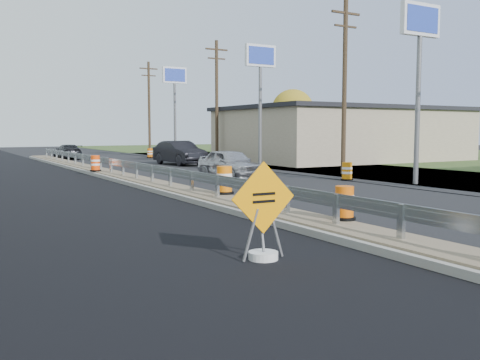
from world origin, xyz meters
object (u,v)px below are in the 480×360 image
caution_sign (263,235)px  barrel_shoulder_mid (185,158)px  barrel_median_far (95,164)px  car_dark_far (68,152)px  barrel_shoulder_far (150,153)px  car_silver (230,164)px  barrel_median_mid (224,181)px  barrel_shoulder_near (347,172)px  barrel_median_near (344,204)px  car_dark_mid (180,153)px

caution_sign → barrel_shoulder_mid: size_ratio=2.34×
barrel_median_far → car_dark_far: size_ratio=0.20×
barrel_median_far → barrel_shoulder_far: barrel_median_far is taller
car_silver → caution_sign: bearing=-118.9°
caution_sign → barrel_shoulder_far: (11.43, 36.45, -0.06)m
caution_sign → barrel_median_mid: (3.42, 7.85, 0.22)m
barrel_median_far → barrel_shoulder_mid: (8.85, 8.10, -0.26)m
barrel_median_mid → barrel_shoulder_near: 9.35m
caution_sign → barrel_shoulder_near: size_ratio=2.09×
barrel_shoulder_far → barrel_median_far: bearing=-119.5°
barrel_median_near → car_silver: (4.23, 13.36, 0.12)m
caution_sign → barrel_shoulder_mid: bearing=69.9°
barrel_median_near → barrel_median_mid: size_ratio=0.86×
caution_sign → barrel_shoulder_near: (12.07, 11.40, -0.05)m
barrel_median_near → car_silver: size_ratio=0.19×
car_dark_mid → barrel_median_far: bearing=-146.2°
barrel_median_near → barrel_median_far: size_ratio=0.98×
barrel_shoulder_far → car_silver: 21.74m
barrel_median_mid → barrel_shoulder_far: barrel_median_mid is taller
barrel_median_near → barrel_shoulder_mid: bearing=73.9°
caution_sign → car_dark_far: 38.26m
barrel_shoulder_near → car_dark_mid: bearing=98.3°
car_dark_far → barrel_shoulder_far: bearing=167.5°
caution_sign → barrel_shoulder_mid: (11.17, 28.44, -0.09)m
car_silver → car_dark_far: size_ratio=1.03×
barrel_median_mid → car_dark_far: car_dark_far is taller
caution_sign → car_dark_mid: bearing=70.8°
barrel_median_far → caution_sign: bearing=-96.5°
caution_sign → barrel_median_far: 20.48m
car_silver → car_dark_mid: bearing=77.0°
barrel_shoulder_near → car_dark_far: (-7.37, 26.57, 0.19)m
caution_sign → barrel_shoulder_far: size_ratio=2.19×
car_dark_mid → caution_sign: bearing=-115.4°
barrel_shoulder_mid → barrel_shoulder_far: barrel_shoulder_far is taller
barrel_median_near → car_silver: 14.02m
car_silver → car_dark_mid: size_ratio=0.86×
barrel_shoulder_near → barrel_median_mid: bearing=-157.7°
barrel_median_near → car_dark_mid: car_dark_mid is taller
barrel_shoulder_mid → barrel_shoulder_far: size_ratio=0.93×
car_silver → car_dark_far: bearing=95.4°
barrel_median_far → car_dark_far: (2.38, 17.62, -0.02)m
barrel_median_near → barrel_shoulder_mid: (7.75, 26.76, -0.25)m
barrel_median_near → barrel_shoulder_near: bearing=48.3°
car_silver → barrel_shoulder_near: bearing=-41.5°
barrel_shoulder_far → barrel_shoulder_mid: bearing=-91.9°
caution_sign → barrel_shoulder_near: caution_sign is taller
barrel_shoulder_mid → car_dark_far: 11.52m
caution_sign → barrel_shoulder_mid: 30.55m
barrel_shoulder_mid → barrel_median_near: bearing=-106.1°
caution_sign → barrel_median_mid: caution_sign is taller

